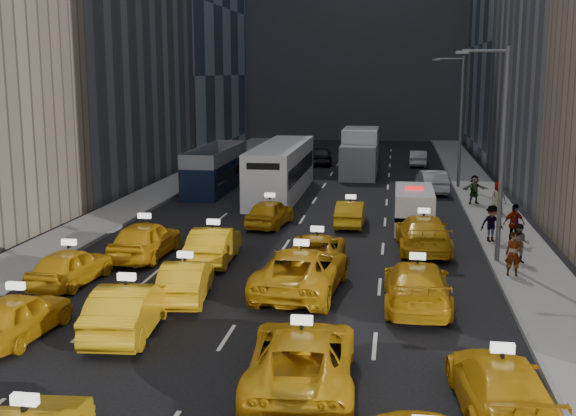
% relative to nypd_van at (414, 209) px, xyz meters
% --- Properties ---
extents(ground, '(160.00, 160.00, 0.00)m').
position_rel_nypd_van_xyz_m(ground, '(-5.98, -18.76, -0.98)').
color(ground, black).
rests_on(ground, ground).
extents(sidewalk_west, '(3.00, 90.00, 0.15)m').
position_rel_nypd_van_xyz_m(sidewalk_west, '(-16.48, 6.24, -0.91)').
color(sidewalk_west, gray).
rests_on(sidewalk_west, ground).
extents(sidewalk_east, '(3.00, 90.00, 0.15)m').
position_rel_nypd_van_xyz_m(sidewalk_east, '(4.52, 6.24, -0.91)').
color(sidewalk_east, gray).
rests_on(sidewalk_east, ground).
extents(curb_west, '(0.15, 90.00, 0.18)m').
position_rel_nypd_van_xyz_m(curb_west, '(-15.03, 6.24, -0.89)').
color(curb_west, slate).
rests_on(curb_west, ground).
extents(curb_east, '(0.15, 90.00, 0.18)m').
position_rel_nypd_van_xyz_m(curb_east, '(3.07, 6.24, -0.89)').
color(curb_east, slate).
rests_on(curb_east, ground).
extents(streetlight_near, '(2.15, 0.22, 9.00)m').
position_rel_nypd_van_xyz_m(streetlight_near, '(3.21, -6.76, 3.94)').
color(streetlight_near, '#595B60').
rests_on(streetlight_near, ground).
extents(streetlight_far, '(2.15, 0.22, 9.00)m').
position_rel_nypd_van_xyz_m(streetlight_far, '(3.21, 13.24, 3.94)').
color(streetlight_far, '#595B60').
rests_on(streetlight_far, ground).
extents(taxi_4, '(1.99, 4.34, 1.44)m').
position_rel_nypd_van_xyz_m(taxi_4, '(-12.21, -17.75, -0.26)').
color(taxi_4, gold).
rests_on(taxi_4, ground).
extents(taxi_5, '(2.14, 5.00, 1.60)m').
position_rel_nypd_van_xyz_m(taxi_5, '(-9.06, -16.84, -0.18)').
color(taxi_5, gold).
rests_on(taxi_5, ground).
extents(taxi_6, '(3.03, 5.94, 1.61)m').
position_rel_nypd_van_xyz_m(taxi_6, '(-3.25, -19.93, -0.18)').
color(taxi_6, gold).
rests_on(taxi_6, ground).
extents(taxi_7, '(2.41, 5.11, 1.44)m').
position_rel_nypd_van_xyz_m(taxi_7, '(1.58, -20.67, -0.26)').
color(taxi_7, gold).
rests_on(taxi_7, ground).
extents(taxi_8, '(2.12, 4.39, 1.44)m').
position_rel_nypd_van_xyz_m(taxi_8, '(-13.11, -12.21, -0.26)').
color(taxi_8, gold).
rests_on(taxi_8, ground).
extents(taxi_9, '(2.06, 4.48, 1.43)m').
position_rel_nypd_van_xyz_m(taxi_9, '(-8.26, -13.30, -0.27)').
color(taxi_9, gold).
rests_on(taxi_9, ground).
extents(taxi_10, '(3.26, 6.24, 1.68)m').
position_rel_nypd_van_xyz_m(taxi_10, '(-4.30, -11.93, -0.14)').
color(taxi_10, gold).
rests_on(taxi_10, ground).
extents(taxi_11, '(2.31, 5.51, 1.59)m').
position_rel_nypd_van_xyz_m(taxi_11, '(-0.18, -12.95, -0.19)').
color(taxi_11, gold).
rests_on(taxi_11, ground).
extents(taxi_12, '(2.11, 4.93, 1.66)m').
position_rel_nypd_van_xyz_m(taxi_12, '(-11.65, -7.98, -0.15)').
color(taxi_12, gold).
rests_on(taxi_12, ground).
extents(taxi_13, '(1.85, 4.74, 1.54)m').
position_rel_nypd_van_xyz_m(taxi_13, '(-8.54, -8.21, -0.21)').
color(taxi_13, gold).
rests_on(taxi_13, ground).
extents(taxi_14, '(2.46, 5.00, 1.37)m').
position_rel_nypd_van_xyz_m(taxi_14, '(-4.14, -8.18, -0.30)').
color(taxi_14, gold).
rests_on(taxi_14, ground).
extents(taxi_15, '(2.55, 5.75, 1.64)m').
position_rel_nypd_van_xyz_m(taxi_15, '(0.31, -4.92, -0.16)').
color(taxi_15, gold).
rests_on(taxi_15, ground).
extents(taxi_16, '(2.27, 4.43, 1.44)m').
position_rel_nypd_van_xyz_m(taxi_16, '(-7.43, -0.76, -0.26)').
color(taxi_16, gold).
rests_on(taxi_16, ground).
extents(taxi_17, '(1.45, 4.06, 1.33)m').
position_rel_nypd_van_xyz_m(taxi_17, '(-3.26, -0.03, -0.32)').
color(taxi_17, gold).
rests_on(taxi_17, ground).
extents(nypd_van, '(2.61, 5.28, 2.18)m').
position_rel_nypd_van_xyz_m(nypd_van, '(0.00, 0.00, 0.00)').
color(nypd_van, silver).
rests_on(nypd_van, ground).
extents(double_decker, '(2.97, 10.07, 2.89)m').
position_rel_nypd_van_xyz_m(double_decker, '(-13.09, 10.32, 0.44)').
color(double_decker, black).
rests_on(double_decker, ground).
extents(city_bus, '(2.82, 12.98, 3.35)m').
position_rel_nypd_van_xyz_m(city_bus, '(-8.33, 8.72, 0.68)').
color(city_bus, silver).
rests_on(city_bus, ground).
extents(box_truck, '(3.71, 8.10, 3.57)m').
position_rel_nypd_van_xyz_m(box_truck, '(-3.75, 18.76, 0.78)').
color(box_truck, silver).
rests_on(box_truck, ground).
extents(misc_car_0, '(2.08, 4.79, 1.53)m').
position_rel_nypd_van_xyz_m(misc_car_0, '(1.44, 11.21, -0.22)').
color(misc_car_0, '#B2B5BA').
rests_on(misc_car_0, ground).
extents(misc_car_1, '(2.73, 5.03, 1.34)m').
position_rel_nypd_van_xyz_m(misc_car_1, '(-11.50, 19.45, -0.31)').
color(misc_car_1, black).
rests_on(misc_car_1, ground).
extents(misc_car_2, '(2.43, 5.23, 1.48)m').
position_rel_nypd_van_xyz_m(misc_car_2, '(-3.58, 26.58, -0.24)').
color(misc_car_2, slate).
rests_on(misc_car_2, ground).
extents(misc_car_3, '(2.33, 4.78, 1.57)m').
position_rel_nypd_van_xyz_m(misc_car_3, '(-7.38, 24.76, -0.20)').
color(misc_car_3, black).
rests_on(misc_car_3, ground).
extents(misc_car_4, '(1.56, 4.11, 1.34)m').
position_rel_nypd_van_xyz_m(misc_car_4, '(0.93, 25.16, -0.31)').
color(misc_car_4, '#999BA0').
rests_on(misc_car_4, ground).
extents(pedestrian_0, '(0.64, 0.42, 1.74)m').
position_rel_nypd_van_xyz_m(pedestrian_0, '(3.63, -8.98, 0.04)').
color(pedestrian_0, gray).
rests_on(pedestrian_0, sidewalk_east).
extents(pedestrian_1, '(0.88, 0.60, 1.65)m').
position_rel_nypd_van_xyz_m(pedestrian_1, '(4.19, -6.93, -0.01)').
color(pedestrian_1, gray).
rests_on(pedestrian_1, sidewalk_east).
extents(pedestrian_2, '(1.20, 0.79, 1.72)m').
position_rel_nypd_van_xyz_m(pedestrian_2, '(3.52, -3.21, 0.03)').
color(pedestrian_2, gray).
rests_on(pedestrian_2, sidewalk_east).
extents(pedestrian_3, '(1.21, 0.89, 1.87)m').
position_rel_nypd_van_xyz_m(pedestrian_3, '(4.46, -3.53, 0.10)').
color(pedestrian_3, gray).
rests_on(pedestrian_3, sidewalk_east).
extents(pedestrian_4, '(1.01, 0.79, 1.82)m').
position_rel_nypd_van_xyz_m(pedestrian_4, '(4.71, 3.68, 0.08)').
color(pedestrian_4, gray).
rests_on(pedestrian_4, sidewalk_east).
extents(pedestrian_5, '(1.66, 0.92, 1.73)m').
position_rel_nypd_van_xyz_m(pedestrian_5, '(3.72, 6.69, 0.03)').
color(pedestrian_5, gray).
rests_on(pedestrian_5, sidewalk_east).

